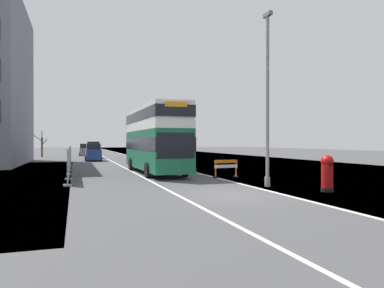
{
  "coord_description": "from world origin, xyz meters",
  "views": [
    {
      "loc": [
        -6.6,
        -14.32,
        2.34
      ],
      "look_at": [
        0.66,
        7.61,
        2.2
      ],
      "focal_mm": 33.24,
      "sensor_mm": 36.0,
      "label": 1
    }
  ],
  "objects": [
    {
      "name": "roadworks_barrier",
      "position": [
        2.85,
        7.11,
        0.72
      ],
      "size": [
        1.69,
        0.55,
        1.15
      ],
      "color": "orange",
      "rests_on": "ground"
    },
    {
      "name": "bare_tree_far_verge_near",
      "position": [
        -11.39,
        44.71,
        1.86
      ],
      "size": [
        2.3,
        2.1,
        4.0
      ],
      "color": "#4C3D2D",
      "rests_on": "ground"
    },
    {
      "name": "red_pillar_postbox",
      "position": [
        4.65,
        -0.52,
        0.95
      ],
      "size": [
        0.6,
        0.6,
        1.73
      ],
      "color": "black",
      "rests_on": "ground"
    },
    {
      "name": "bare_tree_far_verge_mid",
      "position": [
        -15.4,
        45.07,
        2.57
      ],
      "size": [
        2.94,
        3.19,
        5.4
      ],
      "color": "#4C3D2D",
      "rests_on": "ground"
    },
    {
      "name": "construction_site_fence",
      "position": [
        -6.95,
        13.89,
        0.94
      ],
      "size": [
        0.44,
        17.2,
        1.98
      ],
      "color": "#A8AAAD",
      "rests_on": "ground"
    },
    {
      "name": "car_oncoming_near",
      "position": [
        -4.42,
        30.81,
        1.0
      ],
      "size": [
        1.95,
        4.05,
        2.14
      ],
      "color": "navy",
      "rests_on": "ground"
    },
    {
      "name": "lamppost_foreground",
      "position": [
        2.97,
        2.04,
        4.3
      ],
      "size": [
        0.29,
        0.7,
        9.08
      ],
      "color": "gray",
      "rests_on": "ground"
    },
    {
      "name": "car_receding_mid",
      "position": [
        -4.05,
        39.03,
        1.11
      ],
      "size": [
        1.99,
        4.02,
        2.38
      ],
      "color": "navy",
      "rests_on": "ground"
    },
    {
      "name": "double_decker_bus",
      "position": [
        -0.86,
        12.0,
        2.62
      ],
      "size": [
        2.93,
        11.54,
        4.92
      ],
      "color": "#196042",
      "rests_on": "ground"
    },
    {
      "name": "car_receding_far",
      "position": [
        -4.92,
        48.87,
        0.95
      ],
      "size": [
        1.98,
        4.07,
        2.04
      ],
      "color": "slate",
      "rests_on": "ground"
    },
    {
      "name": "ground",
      "position": [
        0.56,
        0.14,
        -0.05
      ],
      "size": [
        140.0,
        280.0,
        0.1
      ],
      "color": "#424244"
    }
  ]
}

